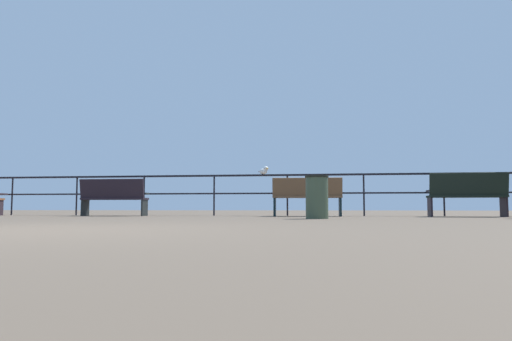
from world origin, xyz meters
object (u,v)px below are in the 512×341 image
object	(u,v)px
bench_far_right	(467,193)
seagull_on_rail	(264,171)
bench_near_right	(307,195)
bench_near_left	(113,196)
trash_bin	(317,197)

from	to	relation	value
bench_far_right	seagull_on_rail	bearing A→B (deg)	170.20
seagull_on_rail	bench_far_right	bearing A→B (deg)	-9.80
bench_near_right	seagull_on_rail	bearing A→B (deg)	144.55
bench_near_left	bench_far_right	xyz separation A→B (m)	(8.58, -0.01, 0.03)
seagull_on_rail	trash_bin	xyz separation A→B (m)	(1.40, -3.11, -0.76)
bench_near_left	trash_bin	size ratio (longest dim) A/B	2.04
bench_near_left	bench_near_right	xyz separation A→B (m)	(4.92, 0.00, 0.00)
bench_far_right	bench_near_right	bearing A→B (deg)	179.80
bench_far_right	trash_bin	distance (m)	4.10
bench_near_left	seagull_on_rail	xyz separation A→B (m)	(3.77, 0.82, 0.66)
bench_near_right	bench_far_right	xyz separation A→B (m)	(3.66, -0.01, 0.02)
bench_near_right	seagull_on_rail	world-z (taller)	seagull_on_rail
trash_bin	bench_near_left	bearing A→B (deg)	156.11
bench_near_left	bench_far_right	world-z (taller)	bench_far_right
bench_near_left	seagull_on_rail	world-z (taller)	seagull_on_rail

